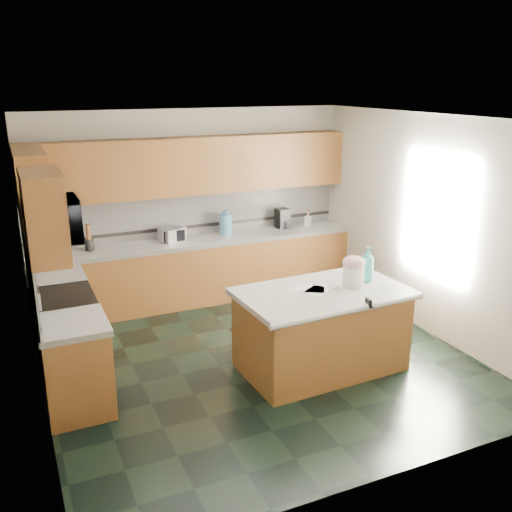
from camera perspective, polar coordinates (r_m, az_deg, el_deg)
floor at (r=6.68m, az=0.06°, el=-10.20°), size 4.60×4.60×0.00m
ceiling at (r=5.93m, az=0.07°, el=13.60°), size 4.60×4.60×0.00m
wall_back at (r=8.28m, az=-6.58°, el=5.09°), size 4.60×0.04×2.70m
wall_front at (r=4.29m, az=13.00°, el=-6.99°), size 4.60×0.04×2.70m
wall_left at (r=5.67m, az=-21.85°, el=-1.78°), size 0.04×4.60×2.70m
wall_right at (r=7.40m, az=16.70°, el=3.01°), size 0.04×4.60×2.70m
back_base_cab at (r=8.23m, az=-5.67°, el=-1.60°), size 4.60×0.60×0.86m
back_countertop at (r=8.09m, az=-5.77°, el=1.48°), size 4.60×0.64×0.06m
back_upper_cab at (r=8.00m, az=-6.31°, el=8.98°), size 4.60×0.33×0.78m
back_backsplash at (r=8.27m, az=-6.48°, el=4.27°), size 4.60×0.02×0.63m
back_accent_band at (r=8.31m, az=-6.42°, el=2.96°), size 4.60×0.01×0.05m
left_base_cab_rear at (r=7.21m, az=-19.08°, el=-5.30°), size 0.60×0.82×0.86m
left_counter_rear at (r=7.05m, az=-19.44°, el=-1.84°), size 0.64×0.82×0.06m
left_base_cab_front at (r=5.82m, az=-17.51°, el=-10.70°), size 0.60×0.72×0.86m
left_counter_front at (r=5.62m, az=-17.93°, el=-6.55°), size 0.64×0.72×0.06m
left_backsplash at (r=6.23m, az=-21.72°, el=-1.22°), size 0.02×2.30×0.63m
left_accent_band at (r=6.29m, az=-21.47°, el=-2.90°), size 0.01×2.30×0.05m
left_upper_cab_rear at (r=6.93m, az=-21.53°, el=6.60°), size 0.33×1.09×0.78m
left_upper_cab_front at (r=5.29m, az=-20.42°, el=3.74°), size 0.33×0.72×0.78m
range_body at (r=6.48m, az=-18.37°, el=-7.72°), size 0.60×0.76×0.88m
range_oven_door at (r=6.52m, az=-15.79°, el=-7.70°), size 0.02×0.68×0.55m
range_cooktop at (r=6.30m, az=-18.76°, el=-3.92°), size 0.62×0.78×0.04m
range_handle at (r=6.38m, az=-15.80°, el=-4.56°), size 0.02×0.66×0.02m
range_backguard at (r=6.25m, az=-21.23°, el=-3.19°), size 0.06×0.76×0.18m
microwave at (r=6.07m, az=-19.51°, el=3.44°), size 0.50×0.73×0.41m
island_base at (r=6.33m, az=6.55°, el=-7.58°), size 1.75×1.05×0.86m
island_top at (r=6.16m, az=6.69°, el=-3.69°), size 1.85×1.15×0.06m
island_bullnose at (r=5.74m, az=9.44°, el=-5.42°), size 1.81×0.14×0.06m
treat_jar at (r=6.27m, az=9.68°, el=-2.00°), size 0.25×0.25×0.24m
treat_jar_lid at (r=6.22m, az=9.75°, el=-0.66°), size 0.25×0.25×0.15m
treat_jar_knob at (r=6.20m, az=9.78°, el=-0.21°), size 0.08×0.03×0.03m
treat_jar_knob_end_l at (r=6.18m, az=9.46°, el=-0.25°), size 0.04×0.04×0.04m
treat_jar_knob_end_r at (r=6.22m, az=10.09°, el=-0.16°), size 0.04×0.04×0.04m
soap_bottle_island at (r=6.44m, az=11.08°, el=-0.79°), size 0.16×0.16×0.40m
paper_sheet_a at (r=6.12m, az=6.16°, el=-3.47°), size 0.37×0.34×0.00m
paper_sheet_b at (r=6.17m, az=5.40°, el=-3.27°), size 0.40×0.37×0.00m
clamp_body at (r=5.85m, az=11.18°, el=-4.62°), size 0.04×0.10×0.09m
clamp_handle at (r=5.82m, az=11.49°, el=-4.99°), size 0.02×0.07×0.02m
knife_block at (r=7.75m, az=-18.94°, el=0.90°), size 0.13×0.16×0.22m
utensil_crock at (r=7.82m, az=-16.32°, el=1.07°), size 0.11×0.11×0.14m
utensil_bundle at (r=7.78m, az=-16.43°, el=2.31°), size 0.07×0.07×0.21m
toaster_oven at (r=8.00m, az=-8.37°, el=2.15°), size 0.40×0.35×0.19m
toaster_oven_door at (r=7.90m, az=-8.15°, el=1.96°), size 0.30×0.01×0.15m
paper_towel at (r=8.30m, az=-2.88°, el=3.10°), size 0.12×0.12×0.26m
paper_towel_base at (r=8.33m, az=-2.87°, el=2.27°), size 0.18×0.18×0.01m
water_jug at (r=8.24m, az=-3.02°, el=3.17°), size 0.19×0.19×0.31m
water_jug_neck at (r=8.20m, az=-3.04°, el=4.36°), size 0.09×0.09×0.04m
coffee_maker at (r=8.63m, az=2.66°, el=3.78°), size 0.19×0.20×0.30m
coffee_carafe at (r=8.61m, az=2.78°, el=3.15°), size 0.12×0.12×0.12m
soap_bottle_back at (r=8.81m, az=5.21°, el=3.72°), size 0.14×0.14×0.21m
soap_back_cap at (r=8.78m, az=5.23°, el=4.49°), size 0.02×0.02×0.03m
window_light_proxy at (r=7.20m, az=17.64°, el=3.78°), size 0.02×1.40×1.10m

